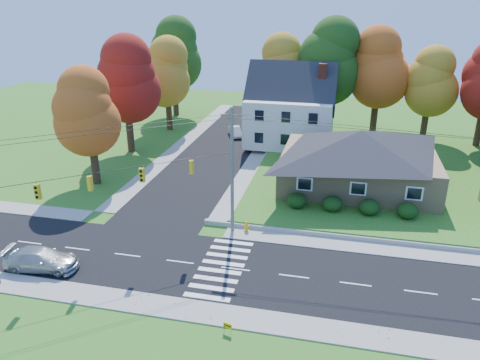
% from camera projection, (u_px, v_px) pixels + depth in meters
% --- Properties ---
extents(ground, '(120.00, 120.00, 0.00)m').
position_uv_depth(ground, '(236.00, 269.00, 31.93)').
color(ground, '#3D7923').
extents(road_main, '(90.00, 8.00, 0.02)m').
position_uv_depth(road_main, '(236.00, 269.00, 31.92)').
color(road_main, black).
rests_on(road_main, ground).
extents(road_cross, '(8.00, 44.00, 0.02)m').
position_uv_depth(road_cross, '(222.00, 147.00, 57.09)').
color(road_cross, black).
rests_on(road_cross, ground).
extents(sidewalk_north, '(90.00, 2.00, 0.08)m').
position_uv_depth(sidewalk_north, '(251.00, 234.00, 36.43)').
color(sidewalk_north, '#9C9A90').
rests_on(sidewalk_north, ground).
extents(sidewalk_south, '(90.00, 2.00, 0.08)m').
position_uv_depth(sidewalk_south, '(216.00, 314.00, 27.39)').
color(sidewalk_south, '#9C9A90').
rests_on(sidewalk_south, ground).
extents(lawn, '(30.00, 30.00, 0.50)m').
position_uv_depth(lawn, '(406.00, 173.00, 48.10)').
color(lawn, '#3D7923').
rests_on(lawn, ground).
extents(ranch_house, '(14.60, 10.60, 5.40)m').
position_uv_depth(ranch_house, '(359.00, 158.00, 43.50)').
color(ranch_house, tan).
rests_on(ranch_house, lawn).
extents(colonial_house, '(10.40, 8.40, 9.60)m').
position_uv_depth(colonial_house, '(291.00, 110.00, 55.52)').
color(colonial_house, silver).
rests_on(colonial_house, lawn).
extents(hedge_row, '(10.70, 1.70, 1.27)m').
position_uv_depth(hedge_row, '(351.00, 205.00, 38.80)').
color(hedge_row, '#163A10').
rests_on(hedge_row, lawn).
extents(traffic_infrastructure, '(38.10, 10.66, 10.00)m').
position_uv_depth(traffic_infrastructure, '(238.00, 192.00, 31.26)').
color(traffic_infrastructure, '#666059').
rests_on(traffic_infrastructure, ground).
extents(tree_lot_0, '(6.72, 6.72, 12.51)m').
position_uv_depth(tree_lot_0, '(282.00, 70.00, 59.97)').
color(tree_lot_0, '#3F2A19').
rests_on(tree_lot_0, lawn).
extents(tree_lot_1, '(7.84, 7.84, 14.60)m').
position_uv_depth(tree_lot_1, '(330.00, 62.00, 57.33)').
color(tree_lot_1, '#3F2A19').
rests_on(tree_lot_1, lawn).
extents(tree_lot_2, '(7.28, 7.28, 13.56)m').
position_uv_depth(tree_lot_2, '(379.00, 68.00, 57.23)').
color(tree_lot_2, '#3F2A19').
rests_on(tree_lot_2, lawn).
extents(tree_lot_3, '(6.16, 6.16, 11.47)m').
position_uv_depth(tree_lot_3, '(431.00, 82.00, 55.56)').
color(tree_lot_3, '#3F2A19').
rests_on(tree_lot_3, lawn).
extents(tree_west_0, '(6.16, 6.16, 11.47)m').
position_uv_depth(tree_west_0, '(89.00, 112.00, 43.65)').
color(tree_west_0, '#3F2A19').
rests_on(tree_west_0, ground).
extents(tree_west_1, '(7.28, 7.28, 13.56)m').
position_uv_depth(tree_west_1, '(125.00, 80.00, 52.41)').
color(tree_west_1, '#3F2A19').
rests_on(tree_west_1, ground).
extents(tree_west_2, '(6.72, 6.72, 12.51)m').
position_uv_depth(tree_west_2, '(167.00, 72.00, 61.48)').
color(tree_west_2, '#3F2A19').
rests_on(tree_west_2, ground).
extents(tree_west_3, '(7.84, 7.84, 14.60)m').
position_uv_depth(tree_west_3, '(173.00, 54.00, 68.64)').
color(tree_west_3, '#3F2A19').
rests_on(tree_west_3, ground).
extents(silver_sedan, '(5.24, 2.57, 1.47)m').
position_uv_depth(silver_sedan, '(41.00, 259.00, 31.68)').
color(silver_sedan, '#BABABA').
rests_on(silver_sedan, road_main).
extents(white_car, '(2.69, 3.95, 1.23)m').
position_uv_depth(white_car, '(235.00, 132.00, 61.13)').
color(white_car, silver).
rests_on(white_car, road_cross).
extents(fire_hydrant, '(0.50, 0.39, 0.89)m').
position_uv_depth(fire_hydrant, '(247.00, 227.00, 36.81)').
color(fire_hydrant, gold).
rests_on(fire_hydrant, ground).
extents(yard_sign, '(0.52, 0.18, 0.66)m').
position_uv_depth(yard_sign, '(228.00, 326.00, 25.78)').
color(yard_sign, black).
rests_on(yard_sign, ground).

